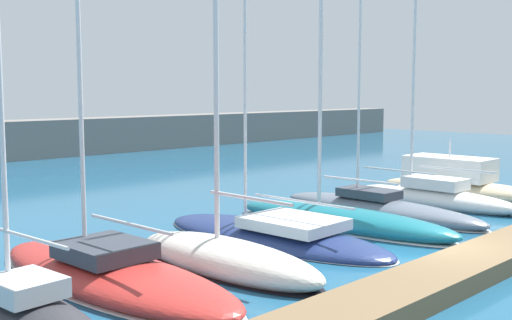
{
  "coord_description": "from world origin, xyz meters",
  "views": [
    {
      "loc": [
        -18.24,
        -9.73,
        5.44
      ],
      "look_at": [
        -3.21,
        5.11,
        3.13
      ],
      "focal_mm": 44.5,
      "sensor_mm": 36.0,
      "label": 1
    }
  ],
  "objects": [
    {
      "name": "dock_pier",
      "position": [
        0.0,
        -1.35,
        0.28
      ],
      "size": [
        31.15,
        1.95,
        0.56
      ],
      "primitive_type": "cube",
      "color": "brown",
      "rests_on": "ground_plane"
    },
    {
      "name": "sailboat_slate_sixth",
      "position": [
        5.17,
        5.83,
        0.3
      ],
      "size": [
        2.69,
        10.44,
        17.43
      ],
      "rotation": [
        0.0,
        0.0,
        1.55
      ],
      "color": "slate",
      "rests_on": "ground_plane"
    },
    {
      "name": "sailboat_navy_fourth",
      "position": [
        -1.57,
        5.81,
        0.22
      ],
      "size": [
        3.91,
        10.48,
        21.94
      ],
      "rotation": [
        0.0,
        0.0,
        1.61
      ],
      "color": "navy",
      "rests_on": "ground_plane"
    },
    {
      "name": "ground_plane",
      "position": [
        0.0,
        0.0,
        0.0
      ],
      "size": [
        120.0,
        120.0,
        0.0
      ],
      "primitive_type": "plane",
      "color": "#1E567A"
    },
    {
      "name": "sailboat_ivory_third",
      "position": [
        -5.44,
        4.22,
        0.43
      ],
      "size": [
        2.43,
        7.64,
        16.28
      ],
      "rotation": [
        0.0,
        0.0,
        1.58
      ],
      "color": "silver",
      "rests_on": "ground_plane"
    },
    {
      "name": "sailboat_charcoal_nearest",
      "position": [
        -12.2,
        3.88,
        0.41
      ],
      "size": [
        2.53,
        6.34,
        11.87
      ],
      "rotation": [
        0.0,
        0.0,
        1.64
      ],
      "color": "#2D2D33",
      "rests_on": "ground_plane"
    },
    {
      "name": "sailboat_teal_fifth",
      "position": [
        1.92,
        5.39,
        0.38
      ],
      "size": [
        3.07,
        10.37,
        16.0
      ],
      "rotation": [
        0.0,
        0.0,
        1.63
      ],
      "color": "#19707F",
      "rests_on": "ground_plane"
    },
    {
      "name": "sailboat_white_seventh",
      "position": [
        9.03,
        5.29,
        0.49
      ],
      "size": [
        2.27,
        8.76,
        18.22
      ],
      "rotation": [
        0.0,
        0.0,
        1.56
      ],
      "color": "white",
      "rests_on": "ground_plane"
    },
    {
      "name": "motorboat_sand_eighth",
      "position": [
        12.64,
        5.62,
        0.61
      ],
      "size": [
        2.66,
        9.9,
        3.12
      ],
      "rotation": [
        0.0,
        0.0,
        1.57
      ],
      "color": "beige",
      "rests_on": "ground_plane"
    },
    {
      "name": "sailboat_red_second",
      "position": [
        -8.7,
        5.52,
        0.36
      ],
      "size": [
        3.53,
        10.46,
        20.07
      ],
      "rotation": [
        0.0,
        0.0,
        1.6
      ],
      "color": "#B72D28",
      "rests_on": "ground_plane"
    }
  ]
}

